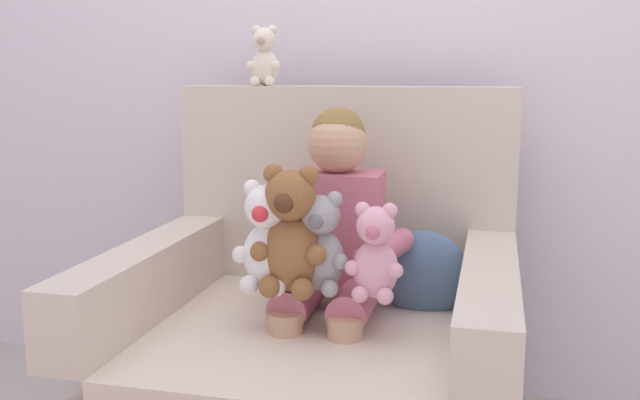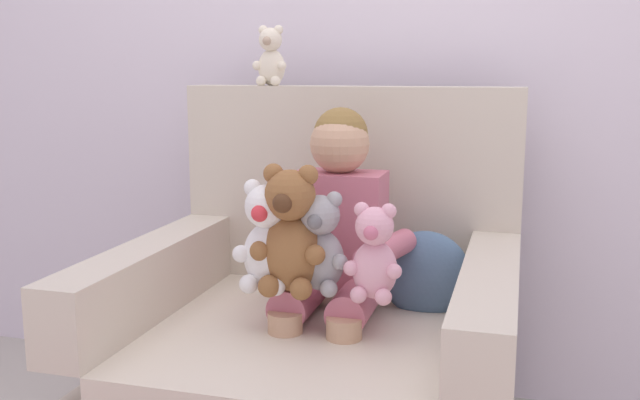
{
  "view_description": "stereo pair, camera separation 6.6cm",
  "coord_description": "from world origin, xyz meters",
  "px_view_note": "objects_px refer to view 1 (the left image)",
  "views": [
    {
      "loc": [
        0.47,
        -1.83,
        1.14
      ],
      "look_at": [
        0.03,
        -0.05,
        0.8
      ],
      "focal_mm": 40.28,
      "sensor_mm": 36.0,
      "label": 1
    },
    {
      "loc": [
        0.53,
        -1.81,
        1.14
      ],
      "look_at": [
        0.03,
        -0.05,
        0.8
      ],
      "focal_mm": 40.28,
      "sensor_mm": 36.0,
      "label": 2
    }
  ],
  "objects_px": {
    "plush_pink": "(375,255)",
    "plush_brown": "(291,234)",
    "armchair": "(318,356)",
    "seated_child": "(332,240)",
    "plush_grey": "(320,245)",
    "plush_white": "(267,240)",
    "plush_cream_on_backrest": "(265,58)",
    "throw_pillow": "(423,274)"
  },
  "relations": [
    {
      "from": "plush_grey",
      "to": "plush_cream_on_backrest",
      "type": "bearing_deg",
      "value": 135.32
    },
    {
      "from": "plush_pink",
      "to": "throw_pillow",
      "type": "relative_size",
      "value": 0.96
    },
    {
      "from": "plush_white",
      "to": "plush_pink",
      "type": "bearing_deg",
      "value": 1.81
    },
    {
      "from": "seated_child",
      "to": "throw_pillow",
      "type": "relative_size",
      "value": 3.17
    },
    {
      "from": "seated_child",
      "to": "plush_cream_on_backrest",
      "type": "xyz_separation_m",
      "value": [
        -0.3,
        0.34,
        0.51
      ]
    },
    {
      "from": "armchair",
      "to": "seated_child",
      "type": "distance_m",
      "value": 0.34
    },
    {
      "from": "plush_white",
      "to": "plush_grey",
      "type": "height_order",
      "value": "plush_white"
    },
    {
      "from": "seated_child",
      "to": "plush_brown",
      "type": "bearing_deg",
      "value": -109.14
    },
    {
      "from": "seated_child",
      "to": "plush_cream_on_backrest",
      "type": "bearing_deg",
      "value": 132.01
    },
    {
      "from": "plush_white",
      "to": "plush_cream_on_backrest",
      "type": "relative_size",
      "value": 1.52
    },
    {
      "from": "plush_grey",
      "to": "plush_brown",
      "type": "distance_m",
      "value": 0.08
    },
    {
      "from": "plush_cream_on_backrest",
      "to": "throw_pillow",
      "type": "distance_m",
      "value": 0.86
    },
    {
      "from": "seated_child",
      "to": "plush_cream_on_backrest",
      "type": "relative_size",
      "value": 4.24
    },
    {
      "from": "seated_child",
      "to": "plush_white",
      "type": "distance_m",
      "value": 0.23
    },
    {
      "from": "armchair",
      "to": "plush_pink",
      "type": "bearing_deg",
      "value": -38.73
    },
    {
      "from": "plush_pink",
      "to": "plush_brown",
      "type": "xyz_separation_m",
      "value": [
        -0.22,
        -0.0,
        0.04
      ]
    },
    {
      "from": "plush_grey",
      "to": "plush_cream_on_backrest",
      "type": "xyz_separation_m",
      "value": [
        -0.31,
        0.5,
        0.49
      ]
    },
    {
      "from": "plush_brown",
      "to": "throw_pillow",
      "type": "relative_size",
      "value": 1.31
    },
    {
      "from": "plush_white",
      "to": "plush_brown",
      "type": "relative_size",
      "value": 0.87
    },
    {
      "from": "plush_white",
      "to": "throw_pillow",
      "type": "relative_size",
      "value": 1.14
    },
    {
      "from": "plush_brown",
      "to": "seated_child",
      "type": "bearing_deg",
      "value": 59.67
    },
    {
      "from": "seated_child",
      "to": "plush_pink",
      "type": "xyz_separation_m",
      "value": [
        0.16,
        -0.19,
        0.01
      ]
    },
    {
      "from": "plush_cream_on_backrest",
      "to": "plush_brown",
      "type": "bearing_deg",
      "value": -59.22
    },
    {
      "from": "plush_pink",
      "to": "seated_child",
      "type": "bearing_deg",
      "value": 116.83
    },
    {
      "from": "plush_pink",
      "to": "throw_pillow",
      "type": "bearing_deg",
      "value": 59.06
    },
    {
      "from": "plush_white",
      "to": "plush_cream_on_backrest",
      "type": "xyz_separation_m",
      "value": [
        -0.17,
        0.52,
        0.48
      ]
    },
    {
      "from": "armchair",
      "to": "plush_grey",
      "type": "xyz_separation_m",
      "value": [
        0.04,
        -0.12,
        0.36
      ]
    },
    {
      "from": "plush_brown",
      "to": "plush_white",
      "type": "bearing_deg",
      "value": 162.17
    },
    {
      "from": "seated_child",
      "to": "plush_grey",
      "type": "relative_size",
      "value": 3.06
    },
    {
      "from": "armchair",
      "to": "seated_child",
      "type": "relative_size",
      "value": 1.32
    },
    {
      "from": "plush_pink",
      "to": "plush_grey",
      "type": "height_order",
      "value": "plush_grey"
    },
    {
      "from": "plush_brown",
      "to": "plush_pink",
      "type": "bearing_deg",
      "value": -10.77
    },
    {
      "from": "plush_pink",
      "to": "plush_cream_on_backrest",
      "type": "distance_m",
      "value": 0.85
    },
    {
      "from": "plush_grey",
      "to": "plush_pink",
      "type": "bearing_deg",
      "value": 2.8
    },
    {
      "from": "armchair",
      "to": "plush_cream_on_backrest",
      "type": "height_order",
      "value": "plush_cream_on_backrest"
    },
    {
      "from": "plush_white",
      "to": "plush_brown",
      "type": "height_order",
      "value": "plush_brown"
    },
    {
      "from": "plush_cream_on_backrest",
      "to": "throw_pillow",
      "type": "relative_size",
      "value": 0.75
    },
    {
      "from": "armchair",
      "to": "plush_brown",
      "type": "xyz_separation_m",
      "value": [
        -0.03,
        -0.15,
        0.39
      ]
    },
    {
      "from": "armchair",
      "to": "plush_pink",
      "type": "xyz_separation_m",
      "value": [
        0.19,
        -0.15,
        0.35
      ]
    },
    {
      "from": "plush_pink",
      "to": "plush_cream_on_backrest",
      "type": "xyz_separation_m",
      "value": [
        -0.46,
        0.52,
        0.5
      ]
    },
    {
      "from": "armchair",
      "to": "throw_pillow",
      "type": "relative_size",
      "value": 4.18
    },
    {
      "from": "armchair",
      "to": "plush_brown",
      "type": "distance_m",
      "value": 0.42
    }
  ]
}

